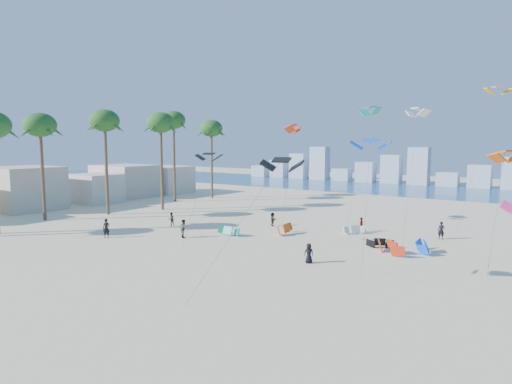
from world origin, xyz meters
The scene contains 10 objects.
ground centered at (0.00, 0.00, 0.00)m, with size 220.00×220.00×0.00m, color beige.
ocean centered at (0.00, 72.00, 0.01)m, with size 220.00×220.00×0.00m, color navy.
kitesurfer_near centered at (-8.87, 7.22, 0.94)m, with size 0.69×0.45×1.89m, color black.
kitesurfer_mid centered at (-2.66, 11.67, 0.90)m, with size 0.88×0.68×1.80m, color gray.
kitesurfers_far centered at (12.18, 18.73, 0.84)m, with size 34.80×15.50×1.92m.
grounded_kites centered at (11.20, 18.50, 0.46)m, with size 20.57×9.85×1.02m.
flying_kites centered at (15.43, 22.03, 11.69)m, with size 27.03×35.95×18.63m.
palm_row centered at (-21.34, 16.18, 11.39)m, with size 9.40×44.80×14.35m.
beachfront_buildings centered at (-33.69, 20.82, 2.67)m, with size 11.50×43.00×6.00m.
distant_skyline centered at (-1.19, 82.00, 3.09)m, with size 85.00×3.00×8.40m.
Camera 1 is at (27.14, -18.22, 9.23)m, focal length 30.13 mm.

